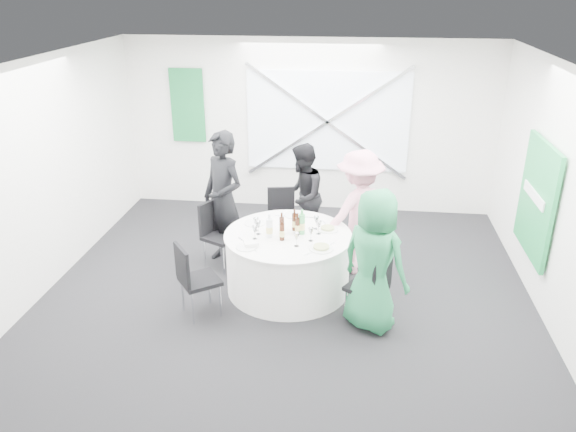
# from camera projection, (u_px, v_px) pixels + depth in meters

# --- Properties ---
(floor) EXTENTS (6.00, 6.00, 0.00)m
(floor) POSITION_uv_depth(u_px,v_px,m) (286.00, 297.00, 6.94)
(floor) COLOR black
(floor) RESTS_ON ground
(ceiling) EXTENTS (6.00, 6.00, 0.00)m
(ceiling) POSITION_uv_depth(u_px,v_px,m) (286.00, 65.00, 5.84)
(ceiling) COLOR white
(ceiling) RESTS_ON wall_back
(wall_back) EXTENTS (6.00, 0.00, 6.00)m
(wall_back) POSITION_uv_depth(u_px,v_px,m) (309.00, 126.00, 9.12)
(wall_back) COLOR white
(wall_back) RESTS_ON floor
(wall_front) EXTENTS (6.00, 0.00, 6.00)m
(wall_front) POSITION_uv_depth(u_px,v_px,m) (228.00, 351.00, 3.65)
(wall_front) COLOR white
(wall_front) RESTS_ON floor
(wall_left) EXTENTS (0.00, 6.00, 6.00)m
(wall_left) POSITION_uv_depth(u_px,v_px,m) (38.00, 180.00, 6.72)
(wall_left) COLOR white
(wall_left) RESTS_ON floor
(wall_right) EXTENTS (0.00, 6.00, 6.00)m
(wall_right) POSITION_uv_depth(u_px,v_px,m) (561.00, 203.00, 6.05)
(wall_right) COLOR white
(wall_right) RESTS_ON floor
(window_panel) EXTENTS (2.60, 0.03, 1.60)m
(window_panel) POSITION_uv_depth(u_px,v_px,m) (327.00, 121.00, 9.01)
(window_panel) COLOR silver
(window_panel) RESTS_ON wall_back
(window_brace_a) EXTENTS (2.63, 0.05, 1.84)m
(window_brace_a) POSITION_uv_depth(u_px,v_px,m) (327.00, 122.00, 8.98)
(window_brace_a) COLOR silver
(window_brace_a) RESTS_ON window_panel
(window_brace_b) EXTENTS (2.63, 0.05, 1.84)m
(window_brace_b) POSITION_uv_depth(u_px,v_px,m) (327.00, 122.00, 8.98)
(window_brace_b) COLOR silver
(window_brace_b) RESTS_ON window_panel
(green_banner) EXTENTS (0.55, 0.04, 1.20)m
(green_banner) POSITION_uv_depth(u_px,v_px,m) (188.00, 106.00, 9.18)
(green_banner) COLOR #125E2C
(green_banner) RESTS_ON wall_back
(green_sign) EXTENTS (0.05, 1.20, 1.40)m
(green_sign) POSITION_uv_depth(u_px,v_px,m) (537.00, 199.00, 6.68)
(green_sign) COLOR #1A9345
(green_sign) RESTS_ON wall_right
(banquet_table) EXTENTS (1.56, 1.56, 0.76)m
(banquet_table) POSITION_uv_depth(u_px,v_px,m) (288.00, 262.00, 6.97)
(banquet_table) COLOR white
(banquet_table) RESTS_ON floor
(chair_back) EXTENTS (0.48, 0.49, 0.89)m
(chair_back) POSITION_uv_depth(u_px,v_px,m) (282.00, 214.00, 8.00)
(chair_back) COLOR black
(chair_back) RESTS_ON floor
(chair_back_left) EXTENTS (0.56, 0.55, 0.90)m
(chair_back_left) POSITION_uv_depth(u_px,v_px,m) (216.00, 229.00, 7.50)
(chair_back_left) COLOR black
(chair_back_left) RESTS_ON floor
(chair_back_right) EXTENTS (0.59, 0.59, 0.93)m
(chair_back_right) POSITION_uv_depth(u_px,v_px,m) (356.00, 231.00, 7.42)
(chair_back_right) COLOR black
(chair_back_right) RESTS_ON floor
(chair_front_right) EXTENTS (0.55, 0.55, 0.87)m
(chair_front_right) POSITION_uv_depth(u_px,v_px,m) (373.00, 283.00, 6.23)
(chair_front_right) COLOR black
(chair_front_right) RESTS_ON floor
(chair_front_left) EXTENTS (0.58, 0.58, 0.91)m
(chair_front_left) POSITION_uv_depth(u_px,v_px,m) (193.00, 275.00, 6.34)
(chair_front_left) COLOR black
(chair_front_left) RESTS_ON floor
(person_man_back_left) EXTENTS (0.80, 0.74, 1.83)m
(person_man_back_left) POSITION_uv_depth(u_px,v_px,m) (223.00, 199.00, 7.47)
(person_man_back_left) COLOR black
(person_man_back_left) RESTS_ON floor
(person_man_back) EXTENTS (0.43, 0.76, 1.52)m
(person_man_back) POSITION_uv_depth(u_px,v_px,m) (302.00, 196.00, 7.98)
(person_man_back) COLOR black
(person_man_back) RESTS_ON floor
(person_woman_pink) EXTENTS (1.16, 1.04, 1.66)m
(person_woman_pink) POSITION_uv_depth(u_px,v_px,m) (359.00, 212.00, 7.27)
(person_woman_pink) COLOR pink
(person_woman_pink) RESTS_ON floor
(person_woman_green) EXTENTS (0.95, 0.88, 1.63)m
(person_woman_green) POSITION_uv_depth(u_px,v_px,m) (374.00, 261.00, 6.05)
(person_woman_green) COLOR #227C4A
(person_woman_green) RESTS_ON floor
(plate_back) EXTENTS (0.25, 0.25, 0.01)m
(plate_back) POSITION_uv_depth(u_px,v_px,m) (294.00, 215.00, 7.35)
(plate_back) COLOR white
(plate_back) RESTS_ON banquet_table
(plate_back_left) EXTENTS (0.26, 0.26, 0.01)m
(plate_back_left) POSITION_uv_depth(u_px,v_px,m) (255.00, 223.00, 7.11)
(plate_back_left) COLOR white
(plate_back_left) RESTS_ON banquet_table
(plate_back_right) EXTENTS (0.26, 0.26, 0.04)m
(plate_back_right) POSITION_uv_depth(u_px,v_px,m) (328.00, 229.00, 6.93)
(plate_back_right) COLOR white
(plate_back_right) RESTS_ON banquet_table
(plate_front_right) EXTENTS (0.28, 0.28, 0.04)m
(plate_front_right) POSITION_uv_depth(u_px,v_px,m) (321.00, 248.00, 6.44)
(plate_front_right) COLOR white
(plate_front_right) RESTS_ON banquet_table
(plate_front_left) EXTENTS (0.25, 0.25, 0.01)m
(plate_front_left) POSITION_uv_depth(u_px,v_px,m) (246.00, 247.00, 6.48)
(plate_front_left) COLOR white
(plate_front_left) RESTS_ON banquet_table
(napkin) EXTENTS (0.19, 0.16, 0.04)m
(napkin) POSITION_uv_depth(u_px,v_px,m) (251.00, 244.00, 6.48)
(napkin) COLOR white
(napkin) RESTS_ON plate_front_left
(beer_bottle_a) EXTENTS (0.06, 0.06, 0.27)m
(beer_bottle_a) POSITION_uv_depth(u_px,v_px,m) (282.00, 226.00, 6.79)
(beer_bottle_a) COLOR #3C180A
(beer_bottle_a) RESTS_ON banquet_table
(beer_bottle_b) EXTENTS (0.06, 0.06, 0.28)m
(beer_bottle_b) POSITION_uv_depth(u_px,v_px,m) (294.00, 222.00, 6.88)
(beer_bottle_b) COLOR #3C180A
(beer_bottle_b) RESTS_ON banquet_table
(beer_bottle_c) EXTENTS (0.06, 0.06, 0.28)m
(beer_bottle_c) POSITION_uv_depth(u_px,v_px,m) (297.00, 226.00, 6.77)
(beer_bottle_c) COLOR #3C180A
(beer_bottle_c) RESTS_ON banquet_table
(beer_bottle_d) EXTENTS (0.06, 0.06, 0.28)m
(beer_bottle_d) POSITION_uv_depth(u_px,v_px,m) (282.00, 232.00, 6.62)
(beer_bottle_d) COLOR #3C180A
(beer_bottle_d) RESTS_ON banquet_table
(green_water_bottle) EXTENTS (0.08, 0.08, 0.31)m
(green_water_bottle) POSITION_uv_depth(u_px,v_px,m) (302.00, 224.00, 6.78)
(green_water_bottle) COLOR #40A857
(green_water_bottle) RESTS_ON banquet_table
(clear_water_bottle) EXTENTS (0.08, 0.08, 0.30)m
(clear_water_bottle) POSITION_uv_depth(u_px,v_px,m) (269.00, 228.00, 6.70)
(clear_water_bottle) COLOR white
(clear_water_bottle) RESTS_ON banquet_table
(wine_glass_a) EXTENTS (0.07, 0.07, 0.17)m
(wine_glass_a) POSITION_uv_depth(u_px,v_px,m) (258.00, 225.00, 6.77)
(wine_glass_a) COLOR white
(wine_glass_a) RESTS_ON banquet_table
(wine_glass_b) EXTENTS (0.07, 0.07, 0.17)m
(wine_glass_b) POSITION_uv_depth(u_px,v_px,m) (311.00, 231.00, 6.60)
(wine_glass_b) COLOR white
(wine_glass_b) RESTS_ON banquet_table
(wine_glass_c) EXTENTS (0.07, 0.07, 0.17)m
(wine_glass_c) POSITION_uv_depth(u_px,v_px,m) (256.00, 221.00, 6.86)
(wine_glass_c) COLOR white
(wine_glass_c) RESTS_ON banquet_table
(wine_glass_d) EXTENTS (0.07, 0.07, 0.17)m
(wine_glass_d) POSITION_uv_depth(u_px,v_px,m) (319.00, 224.00, 6.78)
(wine_glass_d) COLOR white
(wine_glass_d) RESTS_ON banquet_table
(wine_glass_e) EXTENTS (0.07, 0.07, 0.17)m
(wine_glass_e) POSITION_uv_depth(u_px,v_px,m) (316.00, 220.00, 6.91)
(wine_glass_e) COLOR white
(wine_glass_e) RESTS_ON banquet_table
(wine_glass_f) EXTENTS (0.07, 0.07, 0.17)m
(wine_glass_f) POSITION_uv_depth(u_px,v_px,m) (255.00, 229.00, 6.65)
(wine_glass_f) COLOR white
(wine_glass_f) RESTS_ON banquet_table
(wine_glass_g) EXTENTS (0.07, 0.07, 0.17)m
(wine_glass_g) POSITION_uv_depth(u_px,v_px,m) (297.00, 236.00, 6.47)
(wine_glass_g) COLOR white
(wine_glass_g) RESTS_ON banquet_table
(fork_a) EXTENTS (0.09, 0.13, 0.01)m
(fork_a) POSITION_uv_depth(u_px,v_px,m) (334.00, 231.00, 6.90)
(fork_a) COLOR silver
(fork_a) RESTS_ON banquet_table
(knife_a) EXTENTS (0.08, 0.14, 0.01)m
(knife_a) POSITION_uv_depth(u_px,v_px,m) (324.00, 222.00, 7.13)
(knife_a) COLOR silver
(knife_a) RESTS_ON banquet_table
(fork_b) EXTENTS (0.11, 0.12, 0.01)m
(fork_b) POSITION_uv_depth(u_px,v_px,m) (242.00, 240.00, 6.67)
(fork_b) COLOR silver
(fork_b) RESTS_ON banquet_table
(knife_b) EXTENTS (0.10, 0.13, 0.01)m
(knife_b) POSITION_uv_depth(u_px,v_px,m) (254.00, 249.00, 6.43)
(knife_b) COLOR silver
(knife_b) RESTS_ON banquet_table
(fork_c) EXTENTS (0.15, 0.02, 0.01)m
(fork_c) POSITION_uv_depth(u_px,v_px,m) (308.00, 217.00, 7.29)
(fork_c) COLOR silver
(fork_c) RESTS_ON banquet_table
(knife_c) EXTENTS (0.15, 0.02, 0.01)m
(knife_c) POSITION_uv_depth(u_px,v_px,m) (281.00, 216.00, 7.34)
(knife_c) COLOR silver
(knife_c) RESTS_ON banquet_table
(fork_d) EXTENTS (0.11, 0.12, 0.01)m
(fork_d) POSITION_uv_depth(u_px,v_px,m) (308.00, 254.00, 6.33)
(fork_d) COLOR silver
(fork_d) RESTS_ON banquet_table
(knife_d) EXTENTS (0.11, 0.13, 0.01)m
(knife_d) POSITION_uv_depth(u_px,v_px,m) (331.00, 244.00, 6.56)
(knife_d) COLOR silver
(knife_d) RESTS_ON banquet_table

